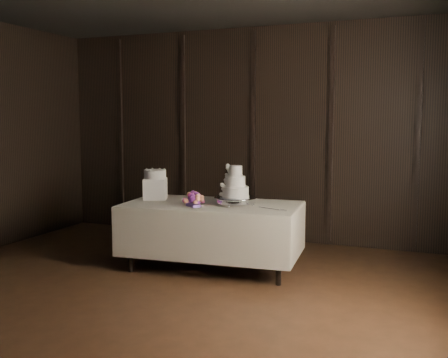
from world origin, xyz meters
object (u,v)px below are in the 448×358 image
Objects in this scene: bouquet at (194,199)px; wedding_cake at (233,185)px; display_table at (212,233)px; small_cake at (155,174)px; box_pedestal at (155,189)px; cake_stand at (236,201)px.

wedding_cake is at bearing 18.92° from bouquet.
small_cake is (-0.77, 0.06, 0.65)m from display_table.
wedding_cake is 1.36× the size of box_pedestal.
small_cake is at bearing 170.61° from wedding_cake.
small_cake is (0.00, 0.00, 0.18)m from box_pedestal.
wedding_cake is at bearing -3.33° from box_pedestal.
display_table is 5.86× the size of wedding_cake.
cake_stand is at bearing 23.69° from wedding_cake.
small_cake is (-0.61, 0.20, 0.24)m from bouquet.
wedding_cake is at bearing -4.23° from display_table.
bouquet is at bearing -144.24° from display_table.
display_table is 1.00m from small_cake.
cake_stand is at bearing 19.61° from bouquet.
small_cake is at bearing 0.00° from box_pedestal.
box_pedestal is (-0.77, 0.06, 0.47)m from display_table.
cake_stand is 1.26× the size of bouquet.
wedding_cake reaches higher than display_table.
box_pedestal reaches higher than display_table.
box_pedestal is at bearing 177.56° from cake_stand.
box_pedestal is 0.99× the size of small_cake.
box_pedestal is (-0.61, 0.20, 0.06)m from bouquet.
display_table is at bearing -4.74° from box_pedestal.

